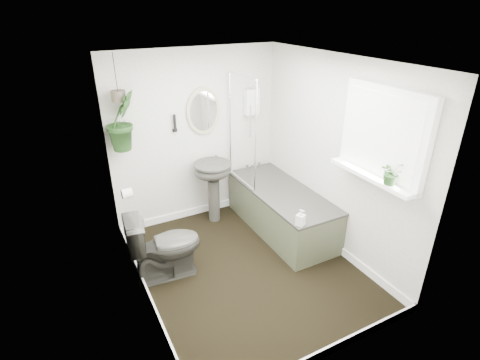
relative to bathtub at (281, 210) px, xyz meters
name	(u,v)px	position (x,y,z in m)	size (l,w,h in m)	color
floor	(246,267)	(-0.80, -0.50, -0.30)	(2.30, 2.80, 0.02)	black
ceiling	(248,60)	(-0.80, -0.50, 2.02)	(2.30, 2.80, 0.02)	white
wall_back	(196,137)	(-0.80, 0.91, 0.86)	(2.30, 0.02, 2.30)	silver
wall_front	(339,249)	(-0.80, -1.91, 0.86)	(2.30, 0.02, 2.30)	silver
wall_left	(134,202)	(-1.96, -0.50, 0.86)	(0.02, 2.80, 2.30)	silver
wall_right	(334,157)	(0.36, -0.50, 0.86)	(0.02, 2.80, 2.30)	silver
skirting	(246,263)	(-0.80, -0.50, -0.24)	(2.30, 2.80, 0.10)	white
bathtub	(281,210)	(0.00, 0.00, 0.00)	(0.72, 1.72, 0.58)	#31302B
bath_screen	(242,132)	(-0.33, 0.49, 0.99)	(0.04, 0.72, 1.40)	silver
shower_box	(252,102)	(0.00, 0.84, 1.26)	(0.20, 0.10, 0.35)	white
oval_mirror	(204,111)	(-0.69, 0.87, 1.21)	(0.46, 0.03, 0.62)	tan
wall_sconce	(175,123)	(-1.09, 0.86, 1.11)	(0.04, 0.04, 0.22)	black
toilet_roll_holder	(127,193)	(-1.90, 0.20, 0.61)	(0.11, 0.11, 0.11)	white
window_recess	(384,134)	(0.29, -1.20, 1.36)	(0.08, 1.00, 0.90)	white
window_sill	(372,176)	(0.22, -1.20, 0.94)	(0.18, 1.00, 0.04)	white
window_blinds	(380,135)	(0.24, -1.20, 1.36)	(0.01, 0.86, 0.76)	white
toilet	(165,245)	(-1.65, -0.21, 0.10)	(0.44, 0.77, 0.79)	#31302B
pedestal_sink	(214,192)	(-0.69, 0.63, 0.14)	(0.50, 0.43, 0.86)	#31302B
sill_plant	(391,173)	(0.20, -1.44, 1.07)	(0.20, 0.18, 0.23)	black
hanging_plant	(122,121)	(-1.75, 0.75, 1.26)	(0.38, 0.31, 0.69)	black
soap_bottle	(301,217)	(-0.29, -0.79, 0.38)	(0.09, 0.09, 0.19)	black
hanging_pot	(118,96)	(-1.75, 0.75, 1.54)	(0.16, 0.16, 0.12)	#494034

